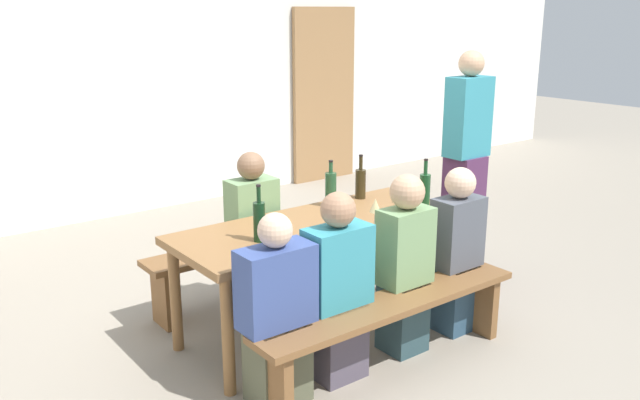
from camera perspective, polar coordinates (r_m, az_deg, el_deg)
name	(u,v)px	position (r m, az deg, el deg)	size (l,w,h in m)	color
ground_plane	(320,329)	(4.59, 0.00, -10.88)	(24.00, 24.00, 0.00)	gray
back_wall	(112,58)	(7.14, -17.29, 11.44)	(14.00, 0.20, 3.20)	silver
wooden_door	(324,95)	(8.33, 0.35, 8.87)	(0.90, 0.06, 2.10)	#9E7247
tasting_table	(320,235)	(4.33, 0.00, -2.98)	(1.92, 0.77, 0.75)	olive
bench_near	(391,316)	(3.97, 6.09, -9.81)	(1.82, 0.30, 0.45)	brown
bench_far	(264,252)	(4.96, -4.81, -4.39)	(1.82, 0.30, 0.45)	brown
wine_bottle_0	(259,220)	(3.94, -5.18, -1.75)	(0.07, 0.07, 0.34)	#143319
wine_bottle_1	(425,189)	(4.67, 8.89, 0.91)	(0.07, 0.07, 0.34)	#194723
wine_bottle_2	(361,183)	(4.84, 3.46, 1.48)	(0.08, 0.08, 0.32)	#332814
wine_bottle_3	(331,188)	(4.63, 0.92, 0.98)	(0.08, 0.08, 0.32)	#234C2D
wine_glass_0	(375,206)	(4.20, 4.73, -0.55)	(0.07, 0.07, 0.18)	silver
wine_glass_1	(411,182)	(4.88, 7.72, 1.49)	(0.07, 0.07, 0.17)	silver
seated_guest_near_0	(277,316)	(3.62, -3.69, -9.83)	(0.41, 0.24, 1.07)	#555741
seated_guest_near_1	(338,292)	(3.83, 1.50, -7.84)	(0.38, 0.24, 1.11)	#4F4757
seated_guest_near_2	(404,267)	(4.14, 7.19, -5.67)	(0.33, 0.24, 1.14)	#2B454C
seated_guest_near_3	(456,254)	(4.47, 11.50, -4.49)	(0.33, 0.24, 1.11)	#2B4961
seated_guest_far_0	(253,236)	(4.69, -5.72, -3.10)	(0.33, 0.24, 1.15)	#333A4E
standing_host	(465,171)	(5.25, 12.22, 2.38)	(0.33, 0.24, 1.78)	#4E294D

